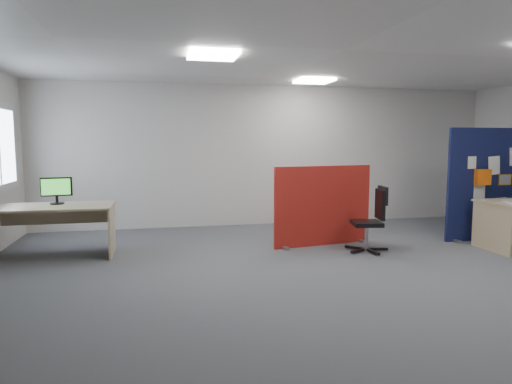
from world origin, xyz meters
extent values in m
plane|color=#54575C|center=(0.00, 0.00, 0.00)|extent=(9.00, 9.00, 0.00)
cube|color=white|center=(0.00, 0.00, 2.70)|extent=(9.00, 7.00, 0.02)
cube|color=silver|center=(0.00, 3.50, 1.35)|extent=(9.00, 0.02, 2.70)
cube|color=white|center=(-1.50, 0.50, 2.67)|extent=(0.60, 0.60, 0.04)
cube|color=white|center=(0.50, 2.50, 2.67)|extent=(0.60, 0.60, 0.04)
cube|color=#10153B|center=(3.48, 1.29, 0.92)|extent=(2.24, 0.06, 1.84)
cube|color=gray|center=(2.51, 1.29, 0.02)|extent=(0.08, 0.30, 0.04)
cube|color=white|center=(2.76, 1.25, 1.29)|extent=(0.15, 0.01, 0.20)
cube|color=white|center=(3.17, 1.25, 1.24)|extent=(0.21, 0.01, 0.30)
cube|color=white|center=(2.92, 1.25, 0.81)|extent=(0.21, 0.01, 0.30)
cube|color=white|center=(3.34, 1.25, 0.55)|extent=(0.21, 0.01, 0.30)
cube|color=gold|center=(3.38, 1.25, 1.00)|extent=(0.24, 0.01, 0.18)
cube|color=orange|center=(2.93, 1.21, 1.05)|extent=(0.25, 0.10, 0.25)
cube|color=tan|center=(2.63, 0.59, 0.35)|extent=(0.03, 0.80, 0.70)
cube|color=#A22614|center=(0.33, 1.50, 0.62)|extent=(1.65, 0.31, 1.25)
cube|color=gray|center=(-0.35, 1.50, 0.02)|extent=(0.08, 0.30, 0.04)
cube|color=gray|center=(1.01, 1.50, 0.02)|extent=(0.08, 0.30, 0.04)
cube|color=tan|center=(-3.68, 1.60, 0.71)|extent=(1.70, 0.85, 0.03)
cube|color=tan|center=(-2.86, 1.60, 0.35)|extent=(0.03, 0.78, 0.70)
cube|color=tan|center=(-3.68, 2.00, 0.55)|extent=(1.53, 0.02, 0.30)
cylinder|color=black|center=(-3.61, 1.76, 0.74)|extent=(0.19, 0.19, 0.02)
cube|color=black|center=(-3.61, 1.76, 0.80)|extent=(0.04, 0.03, 0.10)
cube|color=black|center=(-3.61, 1.76, 0.98)|extent=(0.42, 0.11, 0.27)
cube|color=green|center=(-3.61, 1.74, 0.98)|extent=(0.38, 0.07, 0.23)
cube|color=black|center=(1.00, 0.92, 0.04)|extent=(0.27, 0.09, 0.04)
cube|color=black|center=(0.90, 1.13, 0.04)|extent=(0.16, 0.25, 0.04)
cube|color=black|center=(0.67, 1.09, 0.04)|extent=(0.22, 0.22, 0.04)
cube|color=black|center=(0.63, 0.87, 0.04)|extent=(0.26, 0.16, 0.04)
cube|color=black|center=(0.83, 0.76, 0.04)|extent=(0.08, 0.27, 0.04)
cylinder|color=gray|center=(0.80, 0.95, 0.22)|extent=(0.05, 0.05, 0.37)
cube|color=black|center=(0.80, 0.95, 0.42)|extent=(0.47, 0.47, 0.06)
cube|color=black|center=(1.00, 0.92, 0.71)|extent=(0.11, 0.37, 0.44)
cube|color=black|center=(1.03, 0.92, 0.84)|extent=(0.11, 0.34, 0.26)
cube|color=white|center=(3.07, 0.71, 0.73)|extent=(0.26, 0.34, 0.00)
camera|label=1|loc=(-2.19, -5.18, 1.63)|focal=32.00mm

